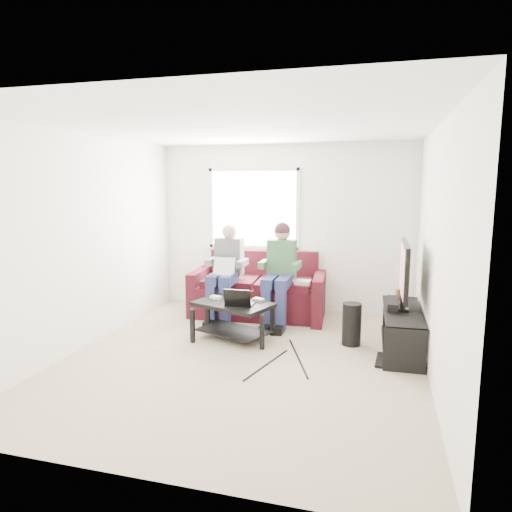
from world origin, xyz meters
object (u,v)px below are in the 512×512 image
(sofa, at_px, (259,292))
(tv_stand, at_px, (402,332))
(subwoofer, at_px, (352,324))
(end_table, at_px, (302,304))
(coffee_table, at_px, (233,312))
(tv, at_px, (404,271))

(sofa, bearing_deg, tv_stand, -26.33)
(subwoofer, distance_m, end_table, 1.06)
(tv_stand, relative_size, end_table, 2.37)
(tv_stand, relative_size, subwoofer, 2.77)
(coffee_table, bearing_deg, end_table, 51.49)
(sofa, xyz_separation_m, coffee_table, (-0.03, -1.19, 0.01))
(tv_stand, bearing_deg, tv, 91.47)
(coffee_table, xyz_separation_m, subwoofer, (1.49, 0.18, -0.09))
(subwoofer, height_order, end_table, end_table)
(sofa, height_order, coffee_table, sofa)
(tv_stand, bearing_deg, end_table, 150.49)
(subwoofer, xyz_separation_m, end_table, (-0.75, 0.75, 0.01))
(tv, height_order, subwoofer, tv)
(subwoofer, relative_size, end_table, 0.86)
(tv_stand, height_order, tv, tv)
(tv_stand, xyz_separation_m, tv, (-0.00, 0.10, 0.73))
(sofa, distance_m, tv, 2.34)
(subwoofer, bearing_deg, sofa, 145.37)
(tv_stand, distance_m, subwoofer, 0.60)
(coffee_table, relative_size, subwoofer, 2.10)
(sofa, relative_size, coffee_table, 1.87)
(end_table, bearing_deg, tv_stand, -29.51)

